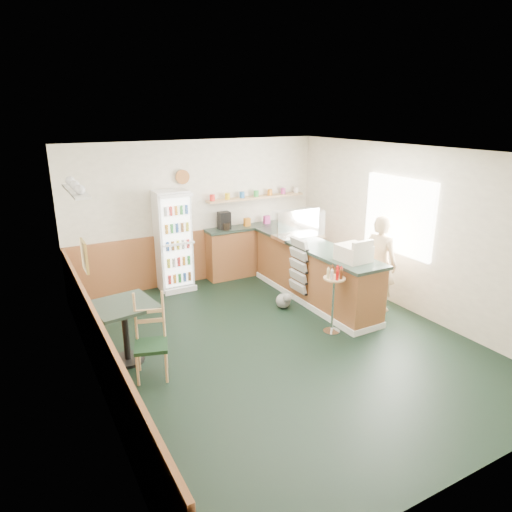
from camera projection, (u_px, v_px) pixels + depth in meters
ground at (280, 342)px, 6.61m from camera, size 6.00×6.00×0.00m
room_envelope at (242, 231)px, 6.65m from camera, size 5.04×6.02×2.72m
service_counter at (313, 275)px, 7.99m from camera, size 0.68×3.01×1.01m
back_counter at (257, 247)px, 9.33m from camera, size 2.24×0.42×1.69m
drinks_fridge at (174, 241)px, 8.34m from camera, size 0.61×0.53×1.85m
display_case at (298, 224)px, 8.17m from camera, size 0.87×0.46×0.50m
cash_register at (353, 253)px, 6.95m from camera, size 0.45×0.47×0.25m
shopkeeper at (380, 263)px, 7.48m from camera, size 0.53×0.63×1.62m
condiment_stand at (334, 290)px, 6.71m from camera, size 0.33×0.33×1.02m
newspaper_rack at (298, 266)px, 7.70m from camera, size 0.09×0.48×0.95m
cafe_table at (125, 321)px, 5.93m from camera, size 0.85×0.85×0.83m
cafe_chair at (148, 333)px, 5.66m from camera, size 0.50×0.50×1.07m
dog_doorstop at (284, 300)px, 7.70m from camera, size 0.25×0.33×0.30m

